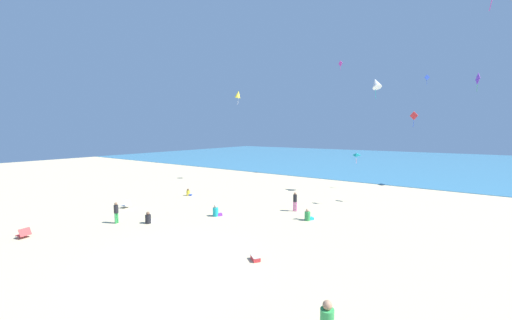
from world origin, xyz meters
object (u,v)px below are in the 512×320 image
person_2 (308,216)px  kite_red (414,116)px  person_5 (295,200)px  person_4 (188,193)px  kite_purple (478,79)px  person_0 (149,219)px  cooler_box (255,258)px  kite_teal (356,154)px  person_6 (116,211)px  kite_blue (427,78)px  kite_magenta (340,64)px  kite_white (376,83)px  kite_yellow (238,94)px  person_3 (216,212)px  beach_chair_far_left (126,204)px  beach_chair_near_camera (24,233)px

person_2 → kite_red: kite_red is taller
person_5 → person_4: bearing=-102.1°
kite_purple → person_0: bearing=-123.7°
person_0 → person_4: person_0 is taller
cooler_box → person_0: size_ratio=0.83×
kite_red → kite_teal: size_ratio=1.40×
person_5 → person_6: (-8.24, -9.19, -0.03)m
cooler_box → kite_blue: bearing=78.0°
person_0 → kite_magenta: kite_magenta is taller
kite_white → kite_yellow: kite_white is taller
person_3 → beach_chair_far_left: bearing=142.6°
person_0 → person_3: bearing=-44.5°
person_6 → kite_white: kite_white is taller
beach_chair_near_camera → person_6: bearing=-120.1°
beach_chair_near_camera → kite_purple: size_ratio=0.36×
person_4 → kite_blue: (17.61, 14.75, 10.90)m
person_5 → kite_teal: 6.26m
beach_chair_near_camera → person_5: (10.04, 13.56, 0.58)m
kite_red → person_6: bearing=-132.5°
beach_chair_far_left → kite_red: bearing=-152.3°
beach_chair_far_left → cooler_box: size_ratio=1.08×
kite_blue → kite_red: 7.72m
person_2 → person_4: (-12.33, 0.56, -0.05)m
beach_chair_far_left → kite_teal: bearing=-152.9°
beach_chair_near_camera → person_2: person_2 is taller
beach_chair_far_left → kite_blue: 29.57m
kite_yellow → beach_chair_near_camera: bearing=-84.7°
person_3 → kite_yellow: 18.19m
kite_teal → person_5: bearing=-127.0°
beach_chair_far_left → kite_magenta: (7.80, 26.32, 14.64)m
beach_chair_near_camera → person_3: person_3 is taller
person_5 → kite_purple: (11.14, 18.58, 10.48)m
person_0 → kite_purple: 33.76m
beach_chair_far_left → person_4: (0.71, 5.75, -0.04)m
beach_chair_far_left → kite_blue: bearing=-141.6°
person_6 → kite_blue: 29.49m
kite_magenta → cooler_box: bearing=-78.3°
person_2 → kite_red: size_ratio=0.63×
person_3 → kite_blue: 23.82m
person_3 → kite_magenta: kite_magenta is taller
beach_chair_far_left → person_5: size_ratio=0.48×
beach_chair_far_left → person_6: person_6 is taller
beach_chair_far_left → beach_chair_near_camera: bearing=90.6°
kite_magenta → kite_teal: bearing=-66.5°
person_4 → kite_red: (17.38, 8.13, 6.94)m
person_3 → kite_blue: (11.01, 18.13, 10.84)m
person_4 → kite_yellow: size_ratio=0.39×
person_0 → kite_magenta: 31.41m
kite_teal → kite_red: bearing=39.5°
kite_white → kite_purple: kite_purple is taller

